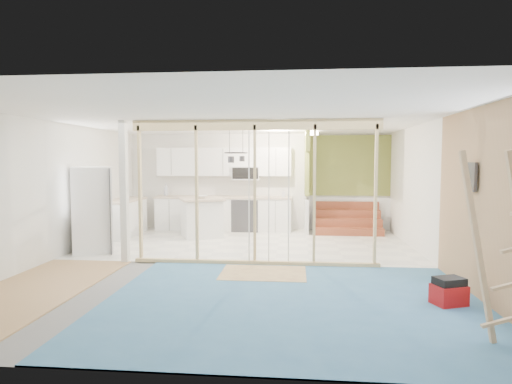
# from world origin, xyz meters

# --- Properties ---
(room) EXTENTS (7.01, 8.01, 2.61)m
(room) POSITION_xyz_m (0.00, 0.00, 1.30)
(room) COLOR slate
(room) RESTS_ON ground
(floor_overlays) EXTENTS (7.00, 8.00, 0.03)m
(floor_overlays) POSITION_xyz_m (0.07, 0.06, 0.01)
(floor_overlays) COLOR silver
(floor_overlays) RESTS_ON room
(stud_frame) EXTENTS (4.66, 0.14, 2.60)m
(stud_frame) POSITION_xyz_m (-0.24, -0.00, 1.59)
(stud_frame) COLOR tan
(stud_frame) RESTS_ON room
(base_cabinets) EXTENTS (4.45, 2.24, 0.93)m
(base_cabinets) POSITION_xyz_m (-1.61, 3.36, 0.47)
(base_cabinets) COLOR white
(base_cabinets) RESTS_ON room
(upper_cabinets) EXTENTS (3.60, 0.41, 0.85)m
(upper_cabinets) POSITION_xyz_m (-0.84, 3.82, 1.82)
(upper_cabinets) COLOR white
(upper_cabinets) RESTS_ON room
(green_partition) EXTENTS (2.25, 1.51, 2.60)m
(green_partition) POSITION_xyz_m (2.04, 3.66, 0.94)
(green_partition) COLOR olive
(green_partition) RESTS_ON room
(pot_rack) EXTENTS (0.52, 0.52, 0.72)m
(pot_rack) POSITION_xyz_m (-0.31, 1.89, 2.00)
(pot_rack) COLOR black
(pot_rack) RESTS_ON room
(sheathing_panel) EXTENTS (0.02, 4.00, 2.60)m
(sheathing_panel) POSITION_xyz_m (3.48, -2.00, 1.30)
(sheathing_panel) COLOR tan
(sheathing_panel) RESTS_ON room
(electrical_panel) EXTENTS (0.04, 0.30, 0.40)m
(electrical_panel) POSITION_xyz_m (3.43, -1.40, 1.65)
(electrical_panel) COLOR #3C3C41
(electrical_panel) RESTS_ON room
(ceiling_light) EXTENTS (0.32, 0.32, 0.08)m
(ceiling_light) POSITION_xyz_m (1.40, 3.00, 2.54)
(ceiling_light) COLOR #FFEABF
(ceiling_light) RESTS_ON room
(fridge) EXTENTS (1.02, 0.98, 1.75)m
(fridge) POSITION_xyz_m (-3.09, 0.78, 0.87)
(fridge) COLOR white
(fridge) RESTS_ON room
(island) EXTENTS (1.31, 1.31, 0.97)m
(island) POSITION_xyz_m (-1.27, 2.70, 0.48)
(island) COLOR white
(island) RESTS_ON room
(bowl) EXTENTS (0.36, 0.36, 0.07)m
(bowl) POSITION_xyz_m (-1.25, 2.61, 1.00)
(bowl) COLOR white
(bowl) RESTS_ON island
(soap_bottle_a) EXTENTS (0.17, 0.17, 0.33)m
(soap_bottle_a) POSITION_xyz_m (-2.50, 3.79, 1.09)
(soap_bottle_a) COLOR #B5B9CA
(soap_bottle_a) RESTS_ON base_cabinets
(soap_bottle_b) EXTENTS (0.09, 0.09, 0.19)m
(soap_bottle_b) POSITION_xyz_m (0.70, 3.62, 1.02)
(soap_bottle_b) COLOR silver
(soap_bottle_b) RESTS_ON base_cabinets
(toolbox) EXTENTS (0.47, 0.42, 0.37)m
(toolbox) POSITION_xyz_m (3.00, -1.92, 0.18)
(toolbox) COLOR #990E0F
(toolbox) RESTS_ON room
(ladder) EXTENTS (1.05, 0.14, 1.96)m
(ladder) POSITION_xyz_m (3.11, -3.14, 1.00)
(ladder) COLOR tan
(ladder) RESTS_ON room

